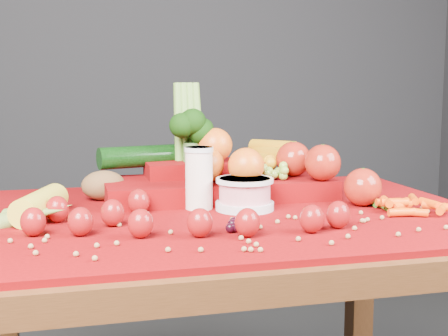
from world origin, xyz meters
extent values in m
cube|color=black|center=(0.00, 1.50, 1.25)|extent=(3.00, 0.02, 2.50)
cube|color=#371D0C|center=(0.00, 0.00, 0.72)|extent=(1.10, 0.80, 0.05)
cube|color=#371D0C|center=(0.48, 0.33, 0.35)|extent=(0.06, 0.06, 0.70)
cube|color=#750306|center=(0.00, 0.00, 0.76)|extent=(1.05, 0.75, 0.01)
cylinder|color=white|center=(-0.05, 0.04, 0.83)|extent=(0.06, 0.06, 0.13)
cylinder|color=silver|center=(-0.05, 0.04, 0.89)|extent=(0.06, 0.06, 0.01)
cylinder|color=silver|center=(0.04, 0.00, 0.77)|extent=(0.12, 0.12, 0.02)
cylinder|color=pink|center=(0.04, 0.00, 0.80)|extent=(0.11, 0.11, 0.05)
cylinder|color=silver|center=(0.04, 0.00, 0.82)|extent=(0.12, 0.12, 0.01)
ellipsoid|color=maroon|center=(-0.24, -0.08, 0.79)|extent=(0.04, 0.04, 0.05)
cone|color=#13480C|center=(-0.24, -0.08, 0.81)|extent=(0.03, 0.03, 0.01)
ellipsoid|color=maroon|center=(-0.30, -0.14, 0.79)|extent=(0.04, 0.04, 0.05)
cone|color=#13480C|center=(-0.30, -0.14, 0.81)|extent=(0.03, 0.03, 0.01)
ellipsoid|color=maroon|center=(-0.20, -0.18, 0.79)|extent=(0.04, 0.04, 0.05)
cone|color=#13480C|center=(-0.20, -0.18, 0.81)|extent=(0.03, 0.03, 0.01)
ellipsoid|color=maroon|center=(-0.10, -0.20, 0.79)|extent=(0.04, 0.04, 0.05)
cone|color=#13480C|center=(-0.10, -0.20, 0.81)|extent=(0.03, 0.03, 0.01)
ellipsoid|color=maroon|center=(-0.02, -0.22, 0.79)|extent=(0.04, 0.04, 0.05)
cone|color=#13480C|center=(-0.02, -0.22, 0.81)|extent=(0.03, 0.03, 0.01)
ellipsoid|color=maroon|center=(0.10, -0.22, 0.79)|extent=(0.04, 0.04, 0.05)
cone|color=#13480C|center=(0.10, -0.22, 0.81)|extent=(0.03, 0.03, 0.01)
ellipsoid|color=maroon|center=(-0.18, 0.02, 0.79)|extent=(0.04, 0.04, 0.05)
cone|color=#13480C|center=(-0.18, 0.02, 0.81)|extent=(0.03, 0.03, 0.01)
ellipsoid|color=maroon|center=(-0.34, -0.02, 0.79)|extent=(0.04, 0.04, 0.05)
cone|color=#13480C|center=(-0.34, -0.02, 0.81)|extent=(0.03, 0.03, 0.01)
ellipsoid|color=maroon|center=(0.16, -0.20, 0.79)|extent=(0.04, 0.04, 0.05)
cone|color=#13480C|center=(0.16, -0.20, 0.81)|extent=(0.03, 0.03, 0.01)
ellipsoid|color=maroon|center=(-0.38, -0.12, 0.79)|extent=(0.04, 0.04, 0.05)
cone|color=#13480C|center=(-0.38, -0.12, 0.81)|extent=(0.03, 0.03, 0.01)
cylinder|color=gold|center=(-0.37, 0.02, 0.79)|extent=(0.11, 0.19, 0.06)
ellipsoid|color=brown|center=(-0.24, 0.19, 0.80)|extent=(0.10, 0.07, 0.07)
cube|color=#750306|center=(0.02, 0.15, 0.78)|extent=(0.52, 0.22, 0.04)
cube|color=#750306|center=(0.00, 0.20, 0.82)|extent=(0.28, 0.12, 0.03)
sphere|color=#A02110|center=(0.24, 0.06, 0.85)|extent=(0.08, 0.08, 0.08)
sphere|color=#A02110|center=(0.30, -0.02, 0.80)|extent=(0.08, 0.08, 0.08)
sphere|color=#A02110|center=(0.20, 0.14, 0.85)|extent=(0.08, 0.08, 0.08)
sphere|color=#C33E16|center=(-0.02, 0.10, 0.85)|extent=(0.08, 0.08, 0.08)
sphere|color=#C33E16|center=(0.06, 0.06, 0.85)|extent=(0.08, 0.08, 0.08)
sphere|color=#C33E16|center=(0.02, 0.18, 0.88)|extent=(0.08, 0.08, 0.08)
cylinder|color=#BF8112|center=(0.12, 0.22, 0.82)|extent=(0.06, 0.15, 0.04)
cylinder|color=#BF8112|center=(0.14, 0.22, 0.84)|extent=(0.04, 0.15, 0.04)
cylinder|color=#BF8112|center=(0.16, 0.22, 0.85)|extent=(0.07, 0.15, 0.04)
cylinder|color=#BF8112|center=(0.18, 0.22, 0.87)|extent=(0.09, 0.15, 0.04)
cylinder|color=#3F662D|center=(-0.03, 0.20, 0.86)|extent=(0.04, 0.04, 0.04)
cylinder|color=olive|center=(-0.06, 0.24, 0.92)|extent=(0.03, 0.06, 0.22)
cylinder|color=olive|center=(-0.04, 0.24, 0.92)|extent=(0.02, 0.06, 0.22)
cylinder|color=olive|center=(-0.02, 0.24, 0.92)|extent=(0.02, 0.06, 0.22)
cylinder|color=olive|center=(-0.01, 0.24, 0.92)|extent=(0.03, 0.06, 0.22)
cylinder|color=black|center=(-0.14, 0.24, 0.85)|extent=(0.22, 0.10, 0.05)
camera|label=1|loc=(-0.32, -1.23, 1.03)|focal=50.00mm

